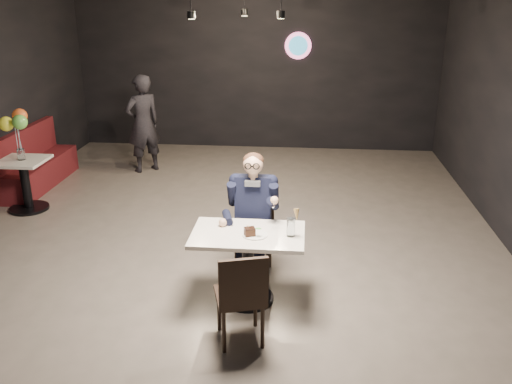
# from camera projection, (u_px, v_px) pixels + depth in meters

# --- Properties ---
(floor) EXTENTS (9.00, 9.00, 0.00)m
(floor) POSITION_uv_depth(u_px,v_px,m) (222.00, 243.00, 6.80)
(floor) COLOR slate
(floor) RESTS_ON ground
(wall_sign) EXTENTS (0.50, 0.06, 0.50)m
(wall_sign) POSITION_uv_depth(u_px,v_px,m) (298.00, 46.00, 10.20)
(wall_sign) COLOR pink
(wall_sign) RESTS_ON floor
(main_table) EXTENTS (1.10, 0.70, 0.75)m
(main_table) POSITION_uv_depth(u_px,v_px,m) (248.00, 267.00, 5.41)
(main_table) COLOR white
(main_table) RESTS_ON floor
(chair_far) EXTENTS (0.42, 0.46, 0.92)m
(chair_far) POSITION_uv_depth(u_px,v_px,m) (253.00, 236.00, 5.89)
(chair_far) COLOR black
(chair_far) RESTS_ON floor
(chair_near) EXTENTS (0.53, 0.56, 0.92)m
(chair_near) POSITION_uv_depth(u_px,v_px,m) (240.00, 294.00, 4.76)
(chair_near) COLOR black
(chair_near) RESTS_ON floor
(seated_man) EXTENTS (0.60, 0.80, 1.44)m
(seated_man) POSITION_uv_depth(u_px,v_px,m) (253.00, 214.00, 5.80)
(seated_man) COLOR black
(seated_man) RESTS_ON floor
(dessert_plate) EXTENTS (0.24, 0.24, 0.01)m
(dessert_plate) POSITION_uv_depth(u_px,v_px,m) (255.00, 235.00, 5.22)
(dessert_plate) COLOR white
(dessert_plate) RESTS_ON main_table
(cake_slice) EXTENTS (0.12, 0.11, 0.07)m
(cake_slice) POSITION_uv_depth(u_px,v_px,m) (250.00, 232.00, 5.19)
(cake_slice) COLOR black
(cake_slice) RESTS_ON dessert_plate
(mint_leaf) EXTENTS (0.06, 0.04, 0.01)m
(mint_leaf) POSITION_uv_depth(u_px,v_px,m) (258.00, 229.00, 5.15)
(mint_leaf) COLOR #378C2E
(mint_leaf) RESTS_ON cake_slice
(sundae_glass) EXTENTS (0.08, 0.08, 0.18)m
(sundae_glass) POSITION_uv_depth(u_px,v_px,m) (291.00, 227.00, 5.18)
(sundae_glass) COLOR silver
(sundae_glass) RESTS_ON main_table
(wafer_cone) EXTENTS (0.07, 0.07, 0.12)m
(wafer_cone) POSITION_uv_depth(u_px,v_px,m) (297.00, 215.00, 5.09)
(wafer_cone) COLOR tan
(wafer_cone) RESTS_ON sundae_glass
(booth_bench) EXTENTS (0.47, 1.88, 0.94)m
(booth_bench) POSITION_uv_depth(u_px,v_px,m) (38.00, 158.00, 8.63)
(booth_bench) COLOR #470F18
(booth_bench) RESTS_ON floor
(side_table) EXTENTS (0.63, 0.63, 0.79)m
(side_table) POSITION_uv_depth(u_px,v_px,m) (26.00, 184.00, 7.70)
(side_table) COLOR white
(side_table) RESTS_ON floor
(balloon_vase) EXTENTS (0.10, 0.10, 0.16)m
(balloon_vase) POSITION_uv_depth(u_px,v_px,m) (21.00, 154.00, 7.54)
(balloon_vase) COLOR silver
(balloon_vase) RESTS_ON side_table
(balloon_bunch) EXTENTS (0.37, 0.37, 0.61)m
(balloon_bunch) POSITION_uv_depth(u_px,v_px,m) (17.00, 128.00, 7.41)
(balloon_bunch) COLOR #FFFD35
(balloon_bunch) RESTS_ON balloon_vase
(passerby) EXTENTS (0.72, 0.70, 1.67)m
(passerby) POSITION_uv_depth(u_px,v_px,m) (143.00, 124.00, 9.24)
(passerby) COLOR black
(passerby) RESTS_ON floor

